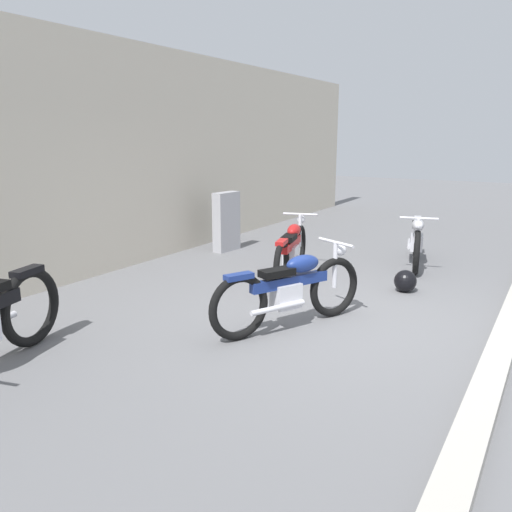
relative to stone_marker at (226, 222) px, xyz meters
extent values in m
plane|color=slate|center=(-2.31, -3.18, -0.53)|extent=(40.00, 40.00, 0.00)
cube|color=beige|center=(-2.31, 0.82, 1.19)|extent=(18.00, 0.30, 3.45)
cube|color=#B7B2A8|center=(-2.31, -4.83, -0.47)|extent=(18.00, 0.24, 0.12)
cube|color=#9E9EA3|center=(0.00, 0.00, 0.00)|extent=(0.57, 0.26, 1.06)
sphere|color=black|center=(-0.88, -3.48, -0.38)|extent=(0.30, 0.30, 0.30)
torus|color=black|center=(-2.26, -3.03, -0.18)|extent=(0.67, 0.37, 0.70)
torus|color=black|center=(-3.42, -2.48, -0.18)|extent=(0.67, 0.37, 0.70)
cube|color=silver|center=(-2.88, -2.74, -0.16)|extent=(0.36, 0.30, 0.27)
cube|color=navy|center=(-2.84, -2.76, -0.01)|extent=(0.93, 0.50, 0.11)
ellipsoid|color=navy|center=(-2.68, -2.83, 0.16)|extent=(0.46, 0.35, 0.19)
cube|color=black|center=(-2.99, -2.68, 0.11)|extent=(0.42, 0.32, 0.08)
cube|color=navy|center=(-3.42, -2.48, 0.14)|extent=(0.32, 0.23, 0.06)
cylinder|color=silver|center=(-2.26, -3.03, 0.08)|extent=(0.05, 0.05, 0.52)
cylinder|color=silver|center=(-2.26, -3.03, 0.34)|extent=(0.27, 0.51, 0.03)
sphere|color=silver|center=(-2.19, -3.06, 0.25)|extent=(0.13, 0.13, 0.13)
cylinder|color=silver|center=(-3.10, -2.76, -0.23)|extent=(0.63, 0.34, 0.06)
torus|color=black|center=(-0.43, -1.68, -0.19)|extent=(0.68, 0.26, 0.68)
torus|color=black|center=(-1.64, -2.01, -0.19)|extent=(0.68, 0.26, 0.68)
cube|color=silver|center=(-1.08, -1.86, -0.17)|extent=(0.34, 0.26, 0.26)
cube|color=#B21919|center=(-1.03, -1.85, -0.02)|extent=(0.95, 0.34, 0.11)
ellipsoid|color=#B21919|center=(-0.87, -1.80, 0.14)|extent=(0.44, 0.29, 0.19)
cube|color=black|center=(-1.20, -1.89, 0.10)|extent=(0.40, 0.26, 0.07)
cube|color=#B21919|center=(-1.64, -2.01, 0.13)|extent=(0.32, 0.19, 0.06)
cylinder|color=silver|center=(-0.43, -1.68, 0.07)|extent=(0.05, 0.05, 0.51)
cylinder|color=silver|center=(-0.43, -1.68, 0.32)|extent=(0.17, 0.53, 0.03)
sphere|color=silver|center=(-0.35, -1.66, 0.23)|extent=(0.13, 0.13, 0.13)
cylinder|color=silver|center=(-1.23, -2.02, -0.24)|extent=(0.64, 0.23, 0.06)
torus|color=black|center=(0.08, -3.37, -0.19)|extent=(0.68, 0.25, 0.68)
torus|color=black|center=(1.31, -3.06, -0.19)|extent=(0.68, 0.25, 0.68)
cube|color=silver|center=(0.74, -3.21, -0.17)|extent=(0.34, 0.26, 0.26)
cube|color=#ADADB2|center=(0.70, -3.22, -0.02)|extent=(0.96, 0.33, 0.11)
ellipsoid|color=#ADADB2|center=(0.53, -3.26, 0.15)|extent=(0.45, 0.28, 0.19)
cube|color=black|center=(0.86, -3.18, 0.10)|extent=(0.41, 0.26, 0.08)
cube|color=#ADADB2|center=(1.31, -3.06, 0.13)|extent=(0.32, 0.18, 0.06)
cylinder|color=silver|center=(0.08, -3.37, 0.07)|extent=(0.05, 0.05, 0.52)
cylinder|color=silver|center=(0.08, -3.37, 0.33)|extent=(0.17, 0.54, 0.03)
sphere|color=silver|center=(0.01, -3.39, 0.23)|extent=(0.13, 0.13, 0.13)
cylinder|color=silver|center=(0.90, -3.05, -0.24)|extent=(0.65, 0.22, 0.06)
torus|color=black|center=(-4.59, -0.80, -0.14)|extent=(0.79, 0.29, 0.79)
cube|color=black|center=(-4.59, -0.80, 0.23)|extent=(0.37, 0.21, 0.06)
camera|label=1|loc=(-7.57, -5.19, 1.51)|focal=36.13mm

